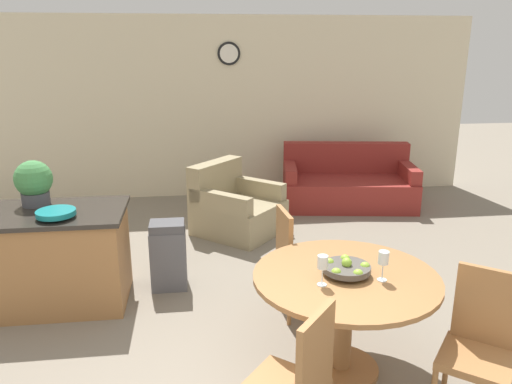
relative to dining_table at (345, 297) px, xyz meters
name	(u,v)px	position (x,y,z in m)	size (l,w,h in m)	color
wall_back	(213,108)	(-0.70, 4.61, 0.76)	(8.00, 0.09, 2.70)	beige
dining_table	(345,297)	(0.00, 0.00, 0.00)	(1.28, 1.28, 0.76)	#9E6B3D
dining_chair_near_left	(296,380)	(-0.49, -0.72, -0.08)	(0.59, 0.59, 0.95)	#9E6B3D
dining_chair_near_right	(480,340)	(0.72, -0.49, -0.08)	(0.59, 0.59, 0.95)	#9E6B3D
dining_chair_far_side	(296,259)	(-0.16, 0.86, -0.08)	(0.46, 0.46, 0.95)	#9E6B3D
fruit_bowl	(346,268)	(0.00, 0.00, 0.22)	(0.33, 0.33, 0.13)	#4C4742
wine_glass_left	(323,263)	(-0.20, -0.13, 0.33)	(0.07, 0.07, 0.21)	silver
wine_glass_right	(383,259)	(0.21, -0.11, 0.33)	(0.07, 0.07, 0.21)	silver
kitchen_island	(53,258)	(-2.29, 1.30, -0.15)	(1.31, 0.82, 0.88)	#9E6B3D
teal_bowl	(56,213)	(-2.17, 1.11, 0.34)	(0.32, 0.32, 0.07)	#147A7F
potted_plant	(34,182)	(-2.44, 1.51, 0.51)	(0.33, 0.33, 0.41)	#4C4C51
trash_bin	(168,255)	(-1.28, 1.49, -0.26)	(0.34, 0.27, 0.67)	#56565B
couch	(347,185)	(1.22, 3.81, -0.29)	(1.98, 1.20, 0.87)	maroon
armchair	(235,210)	(-0.51, 2.90, -0.30)	(1.27, 1.27, 0.87)	#998966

